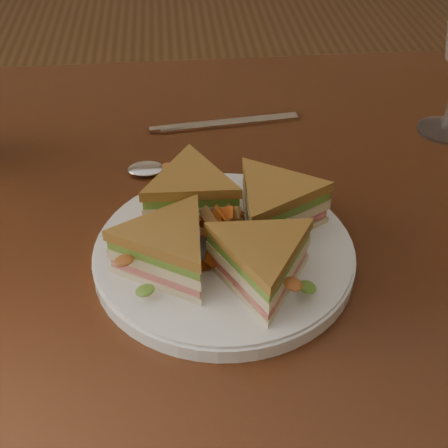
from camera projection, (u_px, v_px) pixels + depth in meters
name	position (u px, v px, depth m)	size (l,w,h in m)	color
table	(218.00, 260.00, 0.81)	(1.20, 0.80, 0.75)	black
plate	(224.00, 255.00, 0.66)	(0.28, 0.28, 0.02)	white
sandwich_wedges	(224.00, 228.00, 0.64)	(0.28, 0.28, 0.06)	beige
crisps_mound	(224.00, 231.00, 0.64)	(0.09, 0.09, 0.05)	#C45819
spoon	(164.00, 171.00, 0.79)	(0.18, 0.06, 0.01)	silver
knife	(220.00, 124.00, 0.89)	(0.22, 0.04, 0.00)	silver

